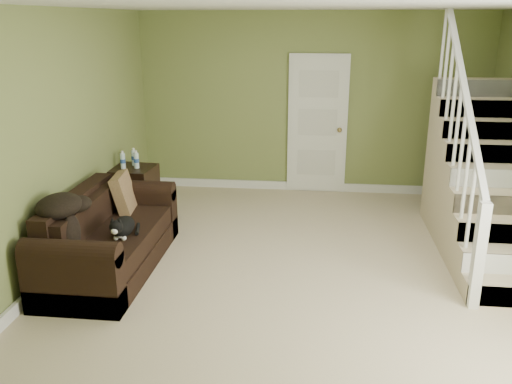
% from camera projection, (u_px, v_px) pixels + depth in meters
% --- Properties ---
extents(floor, '(5.00, 5.50, 0.01)m').
position_uv_depth(floor, '(303.00, 268.00, 5.65)').
color(floor, beige).
rests_on(floor, ground).
extents(ceiling, '(5.00, 5.50, 0.01)m').
position_uv_depth(ceiling, '(310.00, 5.00, 4.86)').
color(ceiling, white).
rests_on(ceiling, wall_back).
extents(wall_back, '(5.00, 0.04, 2.60)m').
position_uv_depth(wall_back, '(311.00, 104.00, 7.86)').
color(wall_back, olive).
rests_on(wall_back, floor).
extents(wall_front, '(5.00, 0.04, 2.60)m').
position_uv_depth(wall_front, '(291.00, 273.00, 2.65)').
color(wall_front, olive).
rests_on(wall_front, floor).
extents(wall_left, '(0.04, 5.50, 2.60)m').
position_uv_depth(wall_left, '(61.00, 140.00, 5.53)').
color(wall_left, olive).
rests_on(wall_left, floor).
extents(baseboard_back, '(5.00, 0.04, 0.12)m').
position_uv_depth(baseboard_back, '(309.00, 186.00, 8.21)').
color(baseboard_back, white).
rests_on(baseboard_back, floor).
extents(baseboard_left, '(0.04, 5.50, 0.12)m').
position_uv_depth(baseboard_left, '(76.00, 252.00, 5.90)').
color(baseboard_left, white).
rests_on(baseboard_left, floor).
extents(door, '(0.86, 0.12, 2.02)m').
position_uv_depth(door, '(318.00, 125.00, 7.89)').
color(door, white).
rests_on(door, floor).
extents(staircase, '(1.00, 2.51, 2.82)m').
position_uv_depth(staircase, '(483.00, 189.00, 6.15)').
color(staircase, beige).
rests_on(staircase, floor).
extents(sofa, '(0.87, 2.02, 0.80)m').
position_uv_depth(sofa, '(107.00, 241.00, 5.58)').
color(sofa, black).
rests_on(sofa, floor).
extents(side_table, '(0.59, 0.59, 0.89)m').
position_uv_depth(side_table, '(133.00, 191.00, 7.08)').
color(side_table, black).
rests_on(side_table, floor).
extents(cat, '(0.25, 0.53, 0.26)m').
position_uv_depth(cat, '(122.00, 227.00, 5.31)').
color(cat, black).
rests_on(cat, sofa).
extents(banana, '(0.10, 0.19, 0.05)m').
position_uv_depth(banana, '(107.00, 249.00, 4.99)').
color(banana, yellow).
rests_on(banana, sofa).
extents(throw_pillow, '(0.28, 0.49, 0.48)m').
position_uv_depth(throw_pillow, '(124.00, 194.00, 6.07)').
color(throw_pillow, brown).
rests_on(throw_pillow, sofa).
extents(throw_blanket, '(0.40, 0.52, 0.21)m').
position_uv_depth(throw_blanket, '(59.00, 206.00, 5.03)').
color(throw_blanket, black).
rests_on(throw_blanket, sofa).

